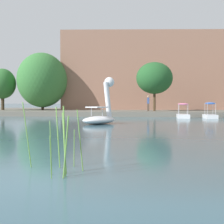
{
  "coord_description": "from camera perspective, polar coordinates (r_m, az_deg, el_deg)",
  "views": [
    {
      "loc": [
        2.01,
        -6.03,
        1.59
      ],
      "look_at": [
        -0.41,
        20.91,
        0.68
      ],
      "focal_mm": 48.99,
      "sensor_mm": 36.0,
      "label": 1
    }
  ],
  "objects": [
    {
      "name": "shore_bank_far",
      "position": [
        42.25,
        2.4,
        0.13
      ],
      "size": [
        137.9,
        20.83,
        0.53
      ],
      "primitive_type": "cube",
      "color": "#6B665B",
      "rests_on": "ground_plane"
    },
    {
      "name": "tree_willow_overhanging",
      "position": [
        40.51,
        -12.86,
        5.81
      ],
      "size": [
        8.45,
        8.75,
        7.35
      ],
      "color": "#423323",
      "rests_on": "shore_bank_far"
    },
    {
      "name": "pedal_boat_pink",
      "position": [
        30.31,
        13.12,
        -0.36
      ],
      "size": [
        1.25,
        2.25,
        1.46
      ],
      "color": "white",
      "rests_on": "ground_plane"
    },
    {
      "name": "tree_sapling_by_fence",
      "position": [
        41.92,
        -19.77,
        4.97
      ],
      "size": [
        4.63,
        4.93,
        5.33
      ],
      "color": "#423323",
      "rests_on": "shore_bank_far"
    },
    {
      "name": "apartment_block",
      "position": [
        45.33,
        5.8,
        7.23
      ],
      "size": [
        23.19,
        11.09,
        10.53
      ],
      "primitive_type": "cube",
      "rotation": [
        0.0,
        0.0,
        0.07
      ],
      "color": "#996B56",
      "rests_on": "shore_bank_far"
    },
    {
      "name": "ground_plane",
      "position": [
        6.55,
        -13.22,
        -12.13
      ],
      "size": [
        512.0,
        512.0,
        0.0
      ],
      "primitive_type": "plane",
      "color": "#385966"
    },
    {
      "name": "swan_boat",
      "position": [
        21.97,
        -2.02,
        -0.08
      ],
      "size": [
        2.98,
        3.28,
        3.41
      ],
      "color": "white",
      "rests_on": "ground_plane"
    },
    {
      "name": "reed_clump_foreground",
      "position": [
        7.22,
        -14.1,
        -5.14
      ],
      "size": [
        2.83,
        1.46,
        1.59
      ],
      "color": "#669942",
      "rests_on": "ground_plane"
    },
    {
      "name": "tree_broadleaf_left",
      "position": [
        35.17,
        7.93,
        6.28
      ],
      "size": [
        5.76,
        5.71,
        5.55
      ],
      "color": "#4C3823",
      "rests_on": "shore_bank_far"
    },
    {
      "name": "person_on_path",
      "position": [
        34.77,
        6.78,
        1.79
      ],
      "size": [
        0.25,
        0.25,
        1.78
      ],
      "color": "#47382D",
      "rests_on": "shore_bank_far"
    },
    {
      "name": "pedal_boat_blue",
      "position": [
        30.71,
        17.84,
        -0.22
      ],
      "size": [
        1.11,
        1.92,
        1.53
      ],
      "color": "white",
      "rests_on": "ground_plane"
    }
  ]
}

